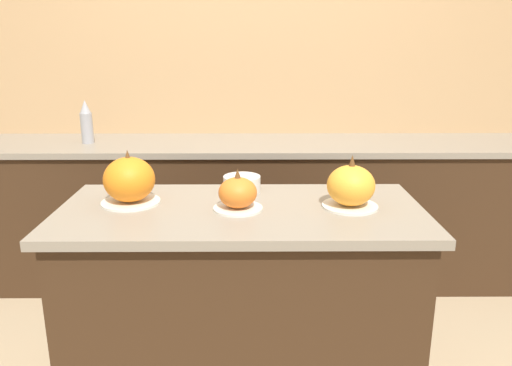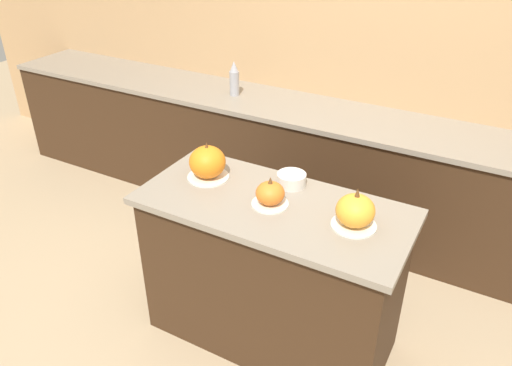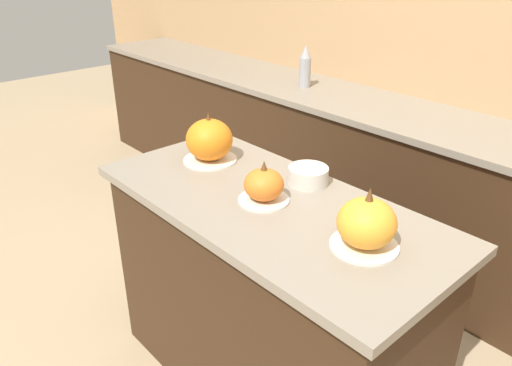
{
  "view_description": "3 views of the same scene",
  "coord_description": "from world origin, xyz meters",
  "px_view_note": "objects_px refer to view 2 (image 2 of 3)",
  "views": [
    {
      "loc": [
        0.04,
        -1.74,
        1.48
      ],
      "look_at": [
        0.06,
        0.04,
        0.97
      ],
      "focal_mm": 35.0,
      "sensor_mm": 36.0,
      "label": 1
    },
    {
      "loc": [
        0.92,
        -1.83,
        2.19
      ],
      "look_at": [
        -0.08,
        -0.03,
        1.0
      ],
      "focal_mm": 35.0,
      "sensor_mm": 36.0,
      "label": 2
    },
    {
      "loc": [
        1.12,
        -1.07,
        1.71
      ],
      "look_at": [
        -0.06,
        -0.0,
        0.93
      ],
      "focal_mm": 35.0,
      "sensor_mm": 36.0,
      "label": 3
    }
  ],
  "objects_px": {
    "pumpkin_cake_right": "(355,211)",
    "mixing_bowl": "(292,180)",
    "bottle_tall": "(234,79)",
    "pumpkin_cake_left": "(207,163)",
    "pumpkin_cake_center": "(270,194)"
  },
  "relations": [
    {
      "from": "pumpkin_cake_right",
      "to": "mixing_bowl",
      "type": "bearing_deg",
      "value": 154.4
    },
    {
      "from": "bottle_tall",
      "to": "pumpkin_cake_right",
      "type": "bearing_deg",
      "value": -41.4
    },
    {
      "from": "pumpkin_cake_left",
      "to": "mixing_bowl",
      "type": "distance_m",
      "value": 0.45
    },
    {
      "from": "pumpkin_cake_center",
      "to": "pumpkin_cake_right",
      "type": "relative_size",
      "value": 0.88
    },
    {
      "from": "pumpkin_cake_right",
      "to": "bottle_tall",
      "type": "xyz_separation_m",
      "value": [
        -1.35,
        1.19,
        0.05
      ]
    },
    {
      "from": "pumpkin_cake_right",
      "to": "bottle_tall",
      "type": "height_order",
      "value": "bottle_tall"
    },
    {
      "from": "pumpkin_cake_center",
      "to": "mixing_bowl",
      "type": "height_order",
      "value": "pumpkin_cake_center"
    },
    {
      "from": "pumpkin_cake_center",
      "to": "bottle_tall",
      "type": "relative_size",
      "value": 0.71
    },
    {
      "from": "pumpkin_cake_right",
      "to": "bottle_tall",
      "type": "relative_size",
      "value": 0.81
    },
    {
      "from": "pumpkin_cake_left",
      "to": "mixing_bowl",
      "type": "xyz_separation_m",
      "value": [
        0.42,
        0.14,
        -0.05
      ]
    },
    {
      "from": "pumpkin_cake_right",
      "to": "pumpkin_cake_left",
      "type": "bearing_deg",
      "value": 176.37
    },
    {
      "from": "pumpkin_cake_left",
      "to": "pumpkin_cake_right",
      "type": "xyz_separation_m",
      "value": [
        0.83,
        -0.05,
        -0.01
      ]
    },
    {
      "from": "pumpkin_cake_center",
      "to": "pumpkin_cake_right",
      "type": "xyz_separation_m",
      "value": [
        0.42,
        0.02,
        0.02
      ]
    },
    {
      "from": "pumpkin_cake_center",
      "to": "mixing_bowl",
      "type": "relative_size",
      "value": 1.2
    },
    {
      "from": "mixing_bowl",
      "to": "pumpkin_cake_left",
      "type": "bearing_deg",
      "value": -161.53
    }
  ]
}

